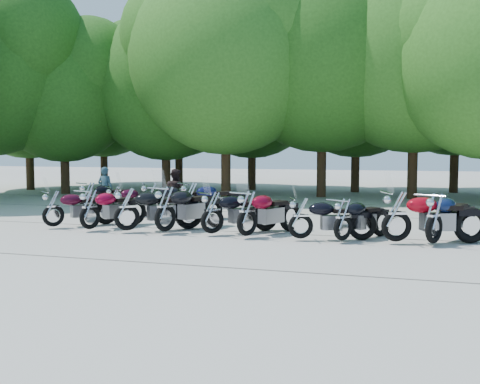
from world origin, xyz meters
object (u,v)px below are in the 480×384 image
(motorcycle_7, at_px, (343,218))
(motorcycle_10, at_px, (89,197))
(motorcycle_2, at_px, (127,207))
(motorcycle_13, at_px, (190,199))
(motorcycle_4, at_px, (212,211))
(rider_1, at_px, (175,192))
(motorcycle_0, at_px, (53,207))
(motorcycle_6, at_px, (301,216))
(rider_0, at_px, (105,189))
(motorcycle_1, at_px, (90,208))
(motorcycle_9, at_px, (434,216))
(motorcycle_3, at_px, (165,207))
(motorcycle_12, at_px, (151,199))
(motorcycle_8, at_px, (397,214))
(motorcycle_5, at_px, (247,212))
(motorcycle_11, at_px, (115,200))

(motorcycle_7, relative_size, motorcycle_10, 0.93)
(motorcycle_2, xyz_separation_m, motorcycle_13, (0.73, 2.80, -0.00))
(motorcycle_4, relative_size, rider_1, 1.46)
(motorcycle_0, bearing_deg, motorcycle_6, -141.52)
(motorcycle_13, xyz_separation_m, rider_0, (-3.97, 1.66, 0.12))
(motorcycle_1, bearing_deg, motorcycle_9, -158.22)
(motorcycle_2, distance_m, motorcycle_9, 7.89)
(motorcycle_6, relative_size, rider_0, 1.34)
(motorcycle_2, xyz_separation_m, motorcycle_3, (1.09, 0.10, 0.03))
(motorcycle_0, distance_m, motorcycle_2, 2.41)
(motorcycle_12, height_order, motorcycle_13, motorcycle_13)
(motorcycle_8, height_order, rider_0, rider_0)
(motorcycle_5, relative_size, motorcycle_6, 1.12)
(rider_0, distance_m, rider_1, 3.01)
(motorcycle_7, distance_m, motorcycle_9, 2.11)
(motorcycle_3, relative_size, motorcycle_6, 1.18)
(motorcycle_13, bearing_deg, motorcycle_3, 138.58)
(motorcycle_11, bearing_deg, motorcycle_6, -160.03)
(motorcycle_5, height_order, rider_0, rider_0)
(motorcycle_3, xyz_separation_m, rider_0, (-4.32, 4.36, 0.08))
(motorcycle_11, relative_size, rider_1, 1.32)
(motorcycle_12, bearing_deg, motorcycle_6, -145.49)
(motorcycle_2, distance_m, rider_0, 5.51)
(motorcycle_12, bearing_deg, motorcycle_0, 116.73)
(motorcycle_12, bearing_deg, rider_1, -43.94)
(motorcycle_9, height_order, motorcycle_10, motorcycle_9)
(motorcycle_7, height_order, motorcycle_12, motorcycle_12)
(motorcycle_13, bearing_deg, motorcycle_8, -161.27)
(motorcycle_1, bearing_deg, motorcycle_13, -102.45)
(motorcycle_6, relative_size, motorcycle_10, 0.93)
(motorcycle_3, height_order, motorcycle_13, motorcycle_3)
(motorcycle_5, bearing_deg, motorcycle_13, -19.37)
(motorcycle_3, xyz_separation_m, motorcycle_6, (3.67, -0.05, -0.11))
(motorcycle_3, distance_m, motorcycle_5, 2.30)
(motorcycle_4, distance_m, motorcycle_13, 3.10)
(motorcycle_10, bearing_deg, motorcycle_1, 150.50)
(motorcycle_4, xyz_separation_m, motorcycle_13, (-1.66, 2.63, 0.03))
(motorcycle_0, xyz_separation_m, motorcycle_11, (0.49, 2.66, -0.02))
(motorcycle_11, distance_m, motorcycle_13, 2.65)
(motorcycle_1, distance_m, motorcycle_2, 1.11)
(motorcycle_0, distance_m, motorcycle_5, 5.79)
(motorcycle_0, relative_size, motorcycle_12, 0.91)
(motorcycle_1, height_order, rider_0, rider_0)
(motorcycle_6, distance_m, motorcycle_8, 2.29)
(motorcycle_3, distance_m, motorcycle_12, 3.14)
(motorcycle_2, height_order, motorcycle_6, motorcycle_2)
(motorcycle_9, bearing_deg, motorcycle_11, 13.15)
(motorcycle_12, bearing_deg, rider_0, 28.46)
(motorcycle_3, bearing_deg, motorcycle_4, -153.95)
(motorcycle_4, distance_m, motorcycle_9, 5.50)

